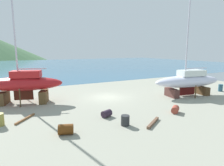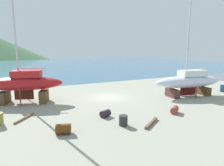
% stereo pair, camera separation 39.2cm
% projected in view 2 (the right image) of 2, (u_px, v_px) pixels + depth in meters
% --- Properties ---
extents(ground_plane, '(46.22, 46.22, 0.00)m').
position_uv_depth(ground_plane, '(115.00, 101.00, 20.63)').
color(ground_plane, gray).
extents(sea_water, '(149.17, 83.56, 0.01)m').
position_uv_depth(sea_water, '(45.00, 66.00, 67.60)').
color(sea_water, '#376583').
rests_on(sea_water, ground).
extents(sailboat_mid_port, '(8.19, 4.66, 13.74)m').
position_uv_depth(sailboat_mid_port, '(24.00, 84.00, 19.68)').
color(sailboat_mid_port, brown).
rests_on(sailboat_mid_port, ground).
extents(sailboat_large_starboard, '(9.03, 3.97, 12.25)m').
position_uv_depth(sailboat_large_starboard, '(189.00, 81.00, 22.78)').
color(sailboat_large_starboard, '#52302B').
rests_on(sailboat_large_starboard, ground).
extents(barrel_tipped_left, '(1.13, 0.97, 0.68)m').
position_uv_depth(barrel_tipped_left, '(63.00, 129.00, 12.54)').
color(barrel_tipped_left, '#5B3110').
rests_on(barrel_tipped_left, ground).
extents(barrel_rust_near, '(0.73, 0.73, 0.79)m').
position_uv_depth(barrel_rust_near, '(182.00, 85.00, 27.99)').
color(barrel_rust_near, brown).
rests_on(barrel_rust_near, ground).
extents(barrel_tar_black, '(0.61, 0.61, 0.93)m').
position_uv_depth(barrel_tar_black, '(222.00, 88.00, 25.23)').
color(barrel_tar_black, '#295063').
rests_on(barrel_tar_black, ground).
extents(barrel_rust_mid, '(0.97, 0.83, 0.57)m').
position_uv_depth(barrel_rust_mid, '(105.00, 114.00, 15.74)').
color(barrel_rust_mid, '#2E2131').
rests_on(barrel_rust_mid, ground).
extents(barrel_tipped_center, '(0.82, 0.82, 0.75)m').
position_uv_depth(barrel_tipped_center, '(123.00, 120.00, 13.95)').
color(barrel_tipped_center, '#2A2C2E').
rests_on(barrel_tipped_center, ground).
extents(barrel_rust_far, '(1.12, 1.05, 0.60)m').
position_uv_depth(barrel_rust_far, '(175.00, 110.00, 16.68)').
color(barrel_rust_far, brown).
rests_on(barrel_rust_far, ground).
extents(timber_long_fore, '(2.05, 1.43, 0.19)m').
position_uv_depth(timber_long_fore, '(151.00, 123.00, 14.21)').
color(timber_long_fore, brown).
rests_on(timber_long_fore, ground).
extents(timber_short_cross, '(1.60, 1.95, 0.14)m').
position_uv_depth(timber_short_cross, '(25.00, 118.00, 15.28)').
color(timber_short_cross, brown).
rests_on(timber_short_cross, ground).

